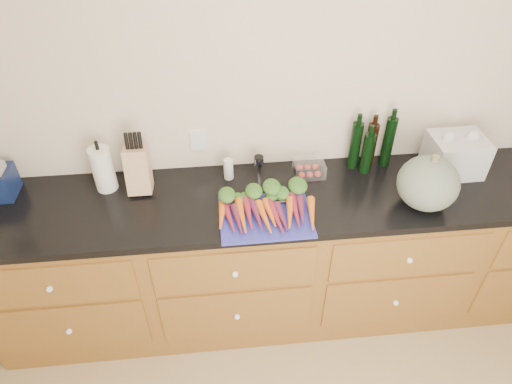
{
  "coord_description": "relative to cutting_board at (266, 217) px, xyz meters",
  "views": [
    {
      "loc": [
        -0.5,
        -0.5,
        2.5
      ],
      "look_at": [
        -0.32,
        1.2,
        1.06
      ],
      "focal_mm": 32.0,
      "sensor_mm": 36.0,
      "label": 1
    }
  ],
  "objects": [
    {
      "name": "wall_back",
      "position": [
        0.28,
        0.48,
        0.35
      ],
      "size": [
        4.1,
        0.05,
        2.6
      ],
      "primitive_type": "cube",
      "color": "beige",
      "rests_on": "ground"
    },
    {
      "name": "cabinets",
      "position": [
        0.28,
        0.16,
        -0.5
      ],
      "size": [
        3.6,
        0.64,
        0.9
      ],
      "color": "brown",
      "rests_on": "ground"
    },
    {
      "name": "countertop",
      "position": [
        0.28,
        0.16,
        -0.03
      ],
      "size": [
        3.64,
        0.62,
        0.04
      ],
      "primitive_type": "cube",
      "color": "black",
      "rests_on": "cabinets"
    },
    {
      "name": "cutting_board",
      "position": [
        0.0,
        0.0,
        0.0
      ],
      "size": [
        0.46,
        0.35,
        0.01
      ],
      "primitive_type": "cube",
      "rotation": [
        0.0,
        0.0,
        0.01
      ],
      "color": "#2D30A6",
      "rests_on": "countertop"
    },
    {
      "name": "carrots",
      "position": [
        0.0,
        0.04,
        0.03
      ],
      "size": [
        0.47,
        0.32,
        0.06
      ],
      "color": "orange",
      "rests_on": "cutting_board"
    },
    {
      "name": "squash",
      "position": [
        0.81,
        0.02,
        0.13
      ],
      "size": [
        0.3,
        0.3,
        0.27
      ],
      "primitive_type": "ellipsoid",
      "color": "#536151",
      "rests_on": "countertop"
    },
    {
      "name": "paper_towel",
      "position": [
        -0.81,
        0.32,
        0.12
      ],
      "size": [
        0.11,
        0.11,
        0.25
      ],
      "primitive_type": "cylinder",
      "color": "white",
      "rests_on": "countertop"
    },
    {
      "name": "knife_block",
      "position": [
        -0.63,
        0.3,
        0.12
      ],
      "size": [
        0.12,
        0.12,
        0.25
      ],
      "primitive_type": "cube",
      "color": "tan",
      "rests_on": "countertop"
    },
    {
      "name": "grinder_salt",
      "position": [
        -0.16,
        0.34,
        0.05
      ],
      "size": [
        0.05,
        0.05,
        0.12
      ],
      "primitive_type": "cylinder",
      "color": "white",
      "rests_on": "countertop"
    },
    {
      "name": "grinder_pepper",
      "position": [
        0.0,
        0.34,
        0.06
      ],
      "size": [
        0.05,
        0.05,
        0.13
      ],
      "primitive_type": "cylinder",
      "color": "black",
      "rests_on": "countertop"
    },
    {
      "name": "canister_chrome",
      "position": [
        0.0,
        0.34,
        0.06
      ],
      "size": [
        0.05,
        0.05,
        0.12
      ],
      "primitive_type": "cylinder",
      "color": "silver",
      "rests_on": "countertop"
    },
    {
      "name": "tomato_box",
      "position": [
        0.28,
        0.33,
        0.03
      ],
      "size": [
        0.17,
        0.13,
        0.08
      ],
      "primitive_type": "cube",
      "color": "white",
      "rests_on": "countertop"
    },
    {
      "name": "bottles",
      "position": [
        0.63,
        0.37,
        0.13
      ],
      "size": [
        0.25,
        0.13,
        0.3
      ],
      "color": "black",
      "rests_on": "countertop"
    },
    {
      "name": "grocery_bag",
      "position": [
        1.08,
        0.28,
        0.1
      ],
      "size": [
        0.29,
        0.24,
        0.21
      ],
      "primitive_type": null,
      "rotation": [
        0.0,
        0.0,
        0.01
      ],
      "color": "silver",
      "rests_on": "countertop"
    }
  ]
}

